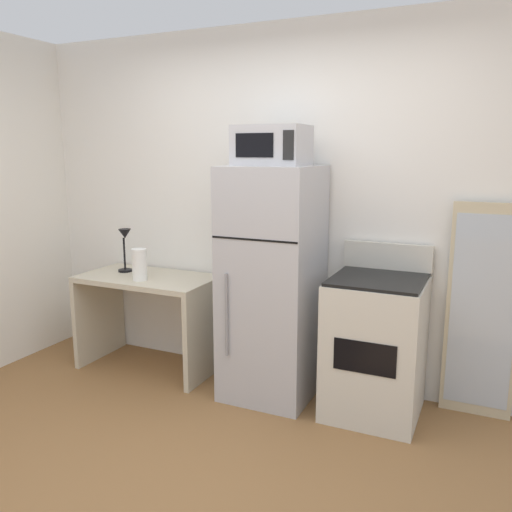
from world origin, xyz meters
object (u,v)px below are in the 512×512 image
Objects in this scene: paper_towel_roll at (140,265)px; refrigerator at (273,284)px; microwave at (272,145)px; leaning_mirror at (482,312)px; desk at (149,305)px; desk_lamp at (125,243)px; oven_range at (375,345)px.

paper_towel_roll is 0.15× the size of refrigerator.
microwave is 1.72m from leaning_mirror.
desk is 2.31× the size of microwave.
leaning_mirror reaches higher than desk.
refrigerator is 1.37m from leaning_mirror.
desk is at bearing -9.27° from desk_lamp.
oven_range is at bearing -1.21° from desk_lamp.
desk_lamp is at bearing 147.52° from paper_towel_roll.
microwave is (1.04, 0.09, 0.87)m from paper_towel_roll.
refrigerator is at bearing -2.38° from desk_lamp.
oven_range is (1.77, 0.12, -0.40)m from paper_towel_roll.
desk is 1.10m from refrigerator.
oven_range is (0.72, 0.01, -0.34)m from refrigerator.
desk is at bearing 100.48° from paper_towel_roll.
paper_towel_roll is 0.17× the size of leaning_mirror.
refrigerator reaches higher than desk_lamp.
desk_lamp is at bearing 177.62° from refrigerator.
desk_lamp is 0.33m from paper_towel_roll.
desk is 0.38m from paper_towel_roll.
oven_range is at bearing 0.90° from refrigerator.
leaning_mirror is (1.34, 0.29, -1.04)m from microwave.
microwave is at bearing -1.95° from desk.
microwave reaches higher than refrigerator.
refrigerator is 0.80m from oven_range.
refrigerator reaches higher than paper_towel_roll.
desk is 1.79m from oven_range.
refrigerator is (1.06, -0.02, 0.29)m from desk.
desk_lamp is at bearing 178.79° from oven_range.
paper_towel_roll is at bearing -175.96° from oven_range.
oven_range is 0.79× the size of leaning_mirror.
refrigerator is 1.15× the size of leaning_mirror.
desk_lamp is 1.51m from microwave.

